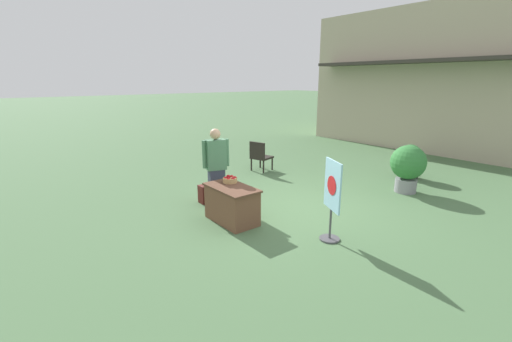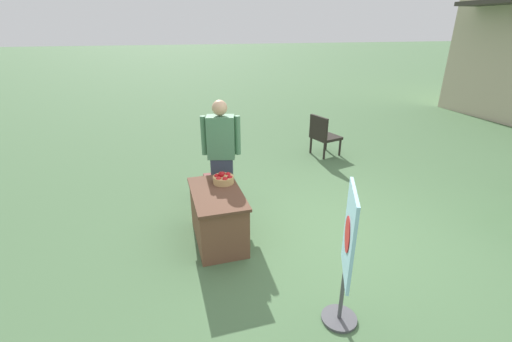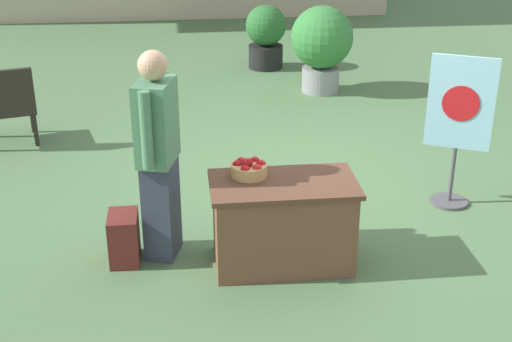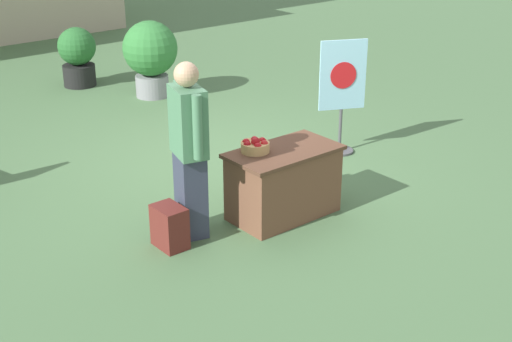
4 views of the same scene
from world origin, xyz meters
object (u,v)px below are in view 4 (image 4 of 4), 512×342
object	(u,v)px
display_table	(283,183)
potted_plant_far_right	(150,53)
potted_plant_near_left	(78,55)
person_visitor	(189,150)
apple_basket	(255,146)
poster_board	(342,92)
backpack	(170,227)

from	to	relation	value
display_table	potted_plant_far_right	bearing A→B (deg)	75.07
potted_plant_near_left	potted_plant_far_right	world-z (taller)	potted_plant_far_right
person_visitor	potted_plant_near_left	distance (m)	5.78
person_visitor	potted_plant_near_left	xyz separation A→B (m)	(1.56, 5.56, -0.37)
apple_basket	poster_board	distance (m)	2.16
apple_basket	potted_plant_far_right	xyz separation A→B (m)	(1.47, 4.38, -0.10)
potted_plant_near_left	potted_plant_far_right	size ratio (longest dim) A/B	0.81
apple_basket	person_visitor	xyz separation A→B (m)	(-0.72, 0.12, 0.10)
backpack	poster_board	xyz separation A→B (m)	(3.05, 0.72, 0.59)
person_visitor	poster_board	size ratio (longest dim) A/B	1.20
backpack	apple_basket	bearing A→B (deg)	-1.87
display_table	potted_plant_near_left	xyz separation A→B (m)	(0.59, 5.82, 0.16)
potted_plant_near_left	potted_plant_far_right	distance (m)	1.45
potted_plant_near_left	backpack	bearing A→B (deg)	-108.42
apple_basket	poster_board	xyz separation A→B (m)	(2.02, 0.76, 0.00)
display_table	backpack	world-z (taller)	display_table
apple_basket	backpack	bearing A→B (deg)	178.13
apple_basket	display_table	bearing A→B (deg)	-29.21
poster_board	potted_plant_far_right	bearing A→B (deg)	-145.36
apple_basket	poster_board	size ratio (longest dim) A/B	0.20
display_table	potted_plant_near_left	bearing A→B (deg)	84.23
person_visitor	display_table	bearing A→B (deg)	0.00
potted_plant_far_right	backpack	bearing A→B (deg)	-119.87
poster_board	potted_plant_near_left	bearing A→B (deg)	-140.65
display_table	person_visitor	size ratio (longest dim) A/B	0.67
poster_board	apple_basket	bearing A→B (deg)	-43.56
display_table	backpack	size ratio (longest dim) A/B	2.78
display_table	potted_plant_far_right	size ratio (longest dim) A/B	0.97
display_table	poster_board	bearing A→B (deg)	27.08
backpack	poster_board	distance (m)	3.19
backpack	potted_plant_far_right	bearing A→B (deg)	60.13
apple_basket	potted_plant_far_right	distance (m)	4.62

